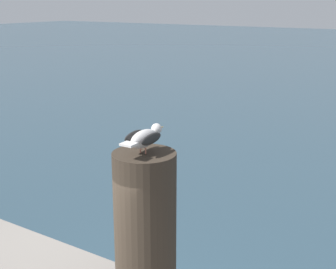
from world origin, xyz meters
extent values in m
cylinder|color=#382D23|center=(1.16, -0.29, 2.14)|extent=(0.37, 0.37, 1.01)
cylinder|color=#C67660|center=(1.18, -0.30, 2.66)|extent=(0.01, 0.01, 0.04)
cylinder|color=#C67660|center=(1.15, -0.30, 2.66)|extent=(0.01, 0.01, 0.04)
ellipsoid|color=silver|center=(1.16, -0.29, 2.73)|extent=(0.10, 0.23, 0.10)
sphere|color=silver|center=(1.16, -0.16, 2.76)|extent=(0.06, 0.06, 0.06)
cone|color=gold|center=(1.16, -0.10, 2.75)|extent=(0.02, 0.05, 0.02)
cube|color=silver|center=(1.17, -0.44, 2.73)|extent=(0.08, 0.07, 0.01)
ellipsoid|color=black|center=(1.22, -0.30, 2.74)|extent=(0.04, 0.19, 0.06)
ellipsoid|color=black|center=(1.11, -0.30, 2.74)|extent=(0.04, 0.19, 0.06)
camera|label=1|loc=(2.68, -2.36, 3.48)|focal=50.48mm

